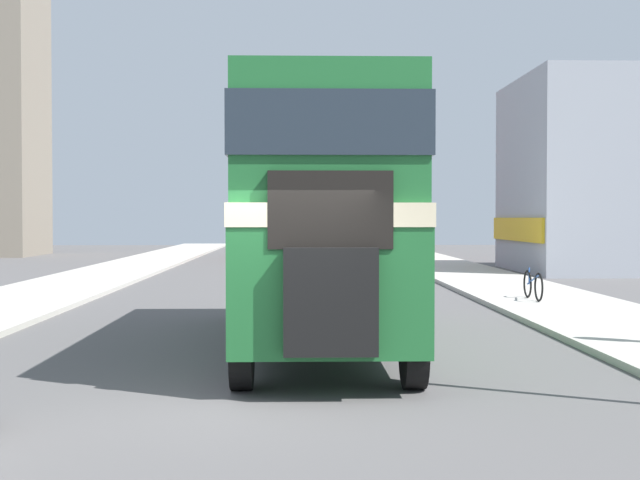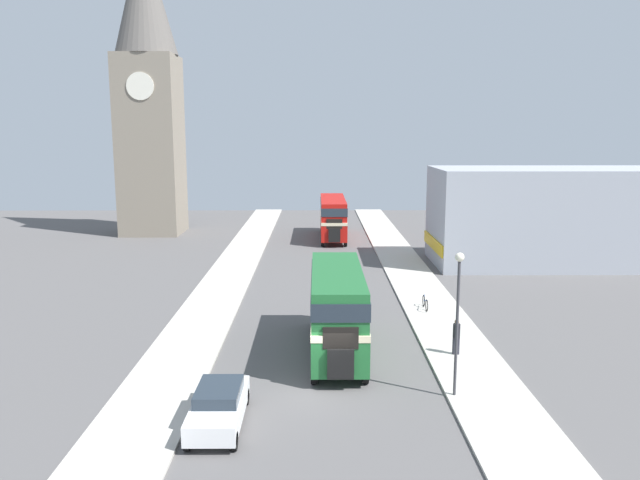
{
  "view_description": "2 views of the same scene",
  "coord_description": "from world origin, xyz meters",
  "views": [
    {
      "loc": [
        0.33,
        -10.32,
        2.18
      ],
      "look_at": [
        0.73,
        4.71,
        1.8
      ],
      "focal_mm": 50.0,
      "sensor_mm": 36.0,
      "label": 1
    },
    {
      "loc": [
        -0.25,
        -24.32,
        10.63
      ],
      "look_at": [
        0.0,
        20.39,
        2.81
      ],
      "focal_mm": 35.0,
      "sensor_mm": 36.0,
      "label": 2
    }
  ],
  "objects": [
    {
      "name": "bus_distant",
      "position": [
        1.38,
        37.48,
        2.4
      ],
      "size": [
        2.45,
        10.87,
        4.04
      ],
      "color": "#B2140F",
      "rests_on": "ground_plane"
    },
    {
      "name": "bicycle_on_pavement",
      "position": [
        6.26,
        11.78,
        0.48
      ],
      "size": [
        0.05,
        1.76,
        0.78
      ],
      "color": "black",
      "rests_on": "sidewalk_right"
    },
    {
      "name": "double_decker_bus",
      "position": [
        0.73,
        4.69,
        2.42
      ],
      "size": [
        2.48,
        9.44,
        4.08
      ],
      "color": "#1E602D",
      "rests_on": "ground_plane"
    },
    {
      "name": "ground_plane",
      "position": [
        0.0,
        0.0,
        0.0
      ],
      "size": [
        120.0,
        120.0,
        0.0
      ],
      "primitive_type": "plane",
      "color": "#565454"
    }
  ]
}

